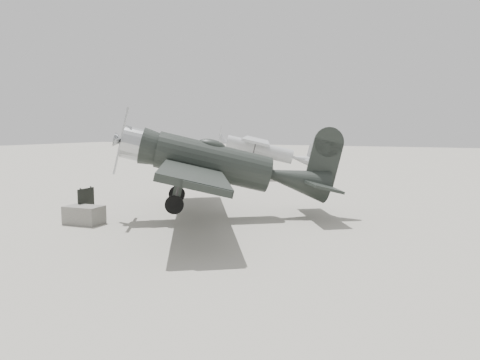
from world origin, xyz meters
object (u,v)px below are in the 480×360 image
(lowwing_monoplane, at_px, (224,165))
(equipment_block, at_px, (84,215))
(highwing_monoplane, at_px, (264,147))
(sign_board, at_px, (86,200))

(lowwing_monoplane, relative_size, equipment_block, 8.45)
(highwing_monoplane, bearing_deg, lowwing_monoplane, -94.80)
(highwing_monoplane, xyz_separation_m, sign_board, (1.39, -21.56, -1.30))
(highwing_monoplane, bearing_deg, equipment_block, -108.04)
(lowwing_monoplane, height_order, highwing_monoplane, lowwing_monoplane)
(highwing_monoplane, distance_m, sign_board, 21.65)
(lowwing_monoplane, bearing_deg, sign_board, 178.81)
(equipment_block, xyz_separation_m, sign_board, (-0.52, 0.67, 0.44))
(highwing_monoplane, relative_size, equipment_block, 8.21)
(highwing_monoplane, xyz_separation_m, equipment_block, (1.91, -22.23, -1.74))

